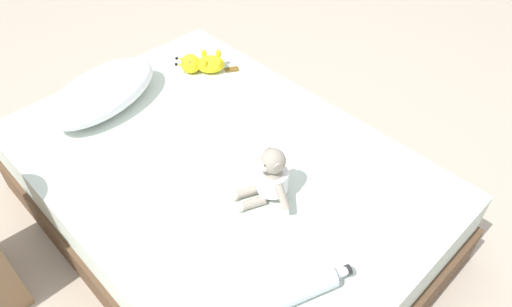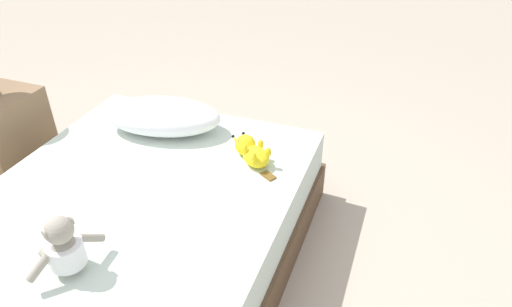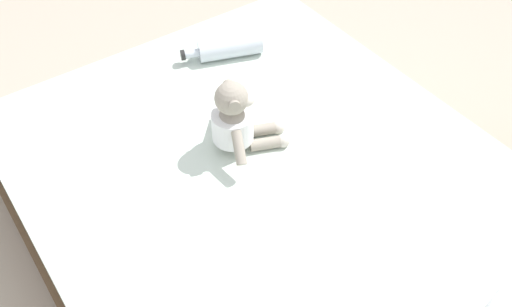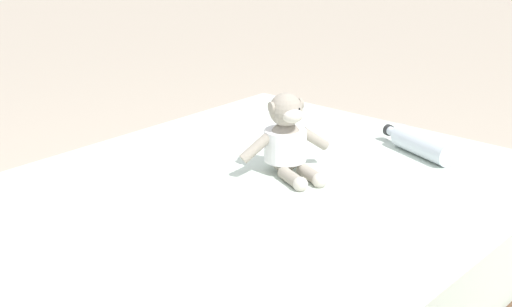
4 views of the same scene
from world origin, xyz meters
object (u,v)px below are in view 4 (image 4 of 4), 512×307
(pillow, at_px, (27,294))
(glass_bottle, at_px, (422,144))
(plush_monkey, at_px, (287,141))
(bed, at_px, (222,276))

(pillow, distance_m, glass_bottle, 1.33)
(plush_monkey, xyz_separation_m, glass_bottle, (-0.22, -0.38, -0.06))
(bed, bearing_deg, pillow, 102.74)
(bed, height_order, glass_bottle, glass_bottle)
(pillow, bearing_deg, plush_monkey, -80.21)
(bed, xyz_separation_m, pillow, (-0.15, 0.65, 0.29))
(glass_bottle, bearing_deg, bed, 73.08)
(pillow, height_order, plush_monkey, plush_monkey)
(pillow, height_order, glass_bottle, pillow)
(plush_monkey, distance_m, glass_bottle, 0.45)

